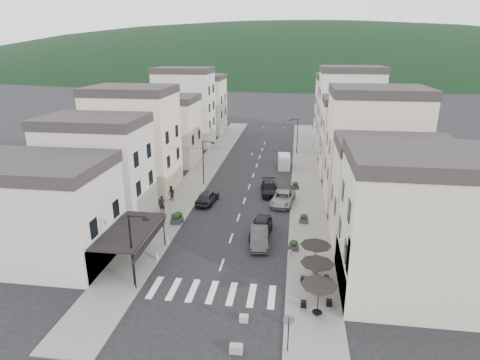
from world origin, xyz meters
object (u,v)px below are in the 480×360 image
(parked_car_b, at_px, (259,237))
(delivery_van, at_px, (284,161))
(parked_car_c, at_px, (283,198))
(parked_car_d, at_px, (269,189))
(pedestrian_b, at_px, (171,193))
(parked_car_e, at_px, (207,197))
(parked_car_a, at_px, (261,227))
(pedestrian_a, at_px, (162,204))

(parked_car_b, xyz_separation_m, delivery_van, (1.40, 25.41, 0.27))
(parked_car_c, bearing_deg, parked_car_d, 127.22)
(pedestrian_b, bearing_deg, parked_car_b, -7.59)
(parked_car_d, distance_m, parked_car_e, 8.13)
(parked_car_a, xyz_separation_m, parked_car_d, (0.00, 11.54, -0.10))
(parked_car_c, bearing_deg, parked_car_a, -94.46)
(pedestrian_a, bearing_deg, parked_car_c, 20.45)
(parked_car_b, height_order, parked_car_d, parked_car_b)
(parked_car_d, xyz_separation_m, pedestrian_b, (-11.34, -4.21, 0.31))
(parked_car_c, relative_size, pedestrian_a, 2.73)
(parked_car_c, height_order, parked_car_d, parked_car_c)
(parked_car_d, xyz_separation_m, parked_car_e, (-7.02, -4.09, 0.07))
(delivery_van, height_order, pedestrian_b, delivery_van)
(parked_car_e, relative_size, pedestrian_a, 2.40)
(parked_car_c, bearing_deg, delivery_van, 99.20)
(parked_car_c, xyz_separation_m, parked_car_e, (-8.82, -0.92, 0.06))
(parked_car_b, bearing_deg, parked_car_e, 120.82)
(parked_car_d, bearing_deg, pedestrian_b, -167.33)
(pedestrian_a, bearing_deg, parked_car_d, 35.64)
(delivery_van, distance_m, pedestrian_b, 20.46)
(parked_car_c, distance_m, parked_car_d, 3.65)
(pedestrian_a, bearing_deg, parked_car_e, 41.74)
(parked_car_e, bearing_deg, pedestrian_a, 46.75)
(delivery_van, bearing_deg, pedestrian_a, -126.15)
(parked_car_c, distance_m, parked_car_e, 8.87)
(parked_car_b, relative_size, pedestrian_a, 2.44)
(parked_car_a, distance_m, parked_car_b, 2.07)
(pedestrian_a, bearing_deg, parked_car_a, -17.35)
(parked_car_c, xyz_separation_m, pedestrian_b, (-13.14, -1.03, 0.31))
(parked_car_b, bearing_deg, delivery_van, 81.26)
(parked_car_b, distance_m, pedestrian_a, 12.73)
(parked_car_e, height_order, pedestrian_a, pedestrian_a)
(parked_car_a, xyz_separation_m, parked_car_b, (0.00, -2.07, -0.05))
(parked_car_b, height_order, pedestrian_b, pedestrian_b)
(parked_car_d, distance_m, delivery_van, 11.88)
(parked_car_c, height_order, parked_car_e, parked_car_e)
(parked_car_e, bearing_deg, parked_car_c, -167.86)
(parked_car_d, relative_size, pedestrian_a, 2.59)
(parked_car_b, relative_size, parked_car_d, 0.94)
(parked_car_b, bearing_deg, parked_car_d, 84.42)
(parked_car_a, bearing_deg, parked_car_e, 135.80)
(pedestrian_b, bearing_deg, pedestrian_a, -57.31)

